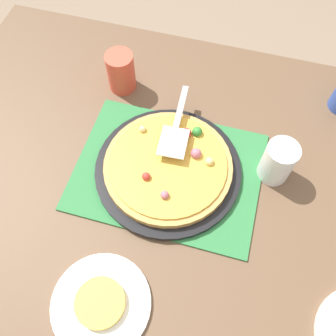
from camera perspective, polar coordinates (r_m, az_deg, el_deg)
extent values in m
plane|color=#84705B|center=(1.64, 0.00, -12.90)|extent=(8.00, 8.00, 0.00)
cube|color=brown|center=(0.96, 0.00, -1.00)|extent=(1.40, 1.00, 0.03)
cube|color=brown|center=(1.68, -17.64, 11.25)|extent=(0.07, 0.07, 0.72)
cube|color=#2D753D|center=(0.94, 0.00, -0.49)|extent=(0.48, 0.36, 0.01)
cylinder|color=black|center=(0.93, 0.00, -0.21)|extent=(0.38, 0.38, 0.01)
cylinder|color=tan|center=(0.92, 0.00, 0.30)|extent=(0.33, 0.33, 0.02)
cylinder|color=gold|center=(0.91, 0.00, 0.69)|extent=(0.30, 0.30, 0.01)
sphere|color=#E5CC7F|center=(0.91, 6.61, 1.04)|extent=(0.02, 0.02, 0.02)
sphere|color=red|center=(0.92, 1.76, 3.71)|extent=(0.02, 0.02, 0.02)
sphere|color=#B76675|center=(0.86, -0.54, -4.33)|extent=(0.02, 0.02, 0.02)
sphere|color=#B76675|center=(0.91, 4.50, 2.32)|extent=(0.03, 0.03, 0.03)
sphere|color=red|center=(0.94, 2.94, 5.62)|extent=(0.03, 0.03, 0.03)
sphere|color=#E5CC7F|center=(0.95, -4.08, 6.18)|extent=(0.02, 0.02, 0.02)
sphere|color=red|center=(0.88, -3.50, -1.35)|extent=(0.02, 0.02, 0.02)
sphere|color=#338433|center=(0.92, -0.29, 2.95)|extent=(0.02, 0.02, 0.02)
sphere|color=#338433|center=(0.95, 4.65, 5.80)|extent=(0.03, 0.03, 0.03)
cylinder|color=white|center=(0.85, -10.62, -20.47)|extent=(0.22, 0.22, 0.01)
cylinder|color=#EAB747|center=(0.84, -10.77, -20.34)|extent=(0.11, 0.11, 0.02)
cylinder|color=white|center=(0.93, 17.07, 0.94)|extent=(0.08, 0.08, 0.12)
cylinder|color=#E04C38|center=(1.08, -7.50, 14.96)|extent=(0.08, 0.08, 0.12)
cube|color=silver|center=(0.91, 0.67, 4.18)|extent=(0.08, 0.09, 0.00)
cube|color=#B2B2B7|center=(0.97, 2.07, 9.75)|extent=(0.02, 0.14, 0.01)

